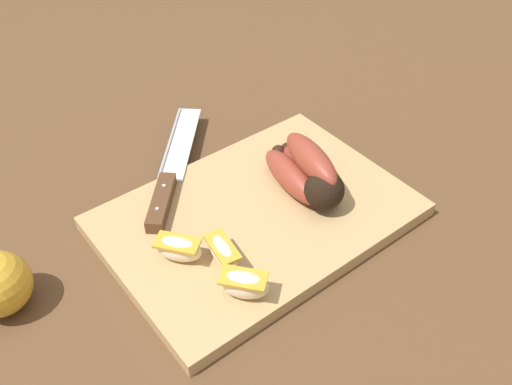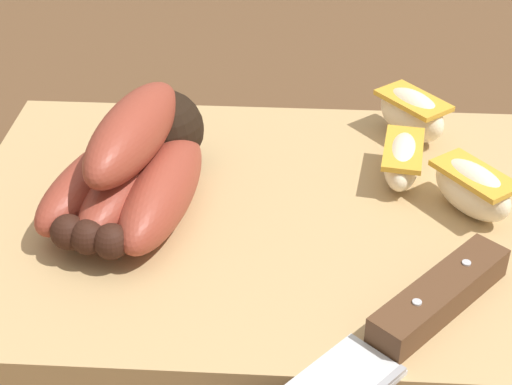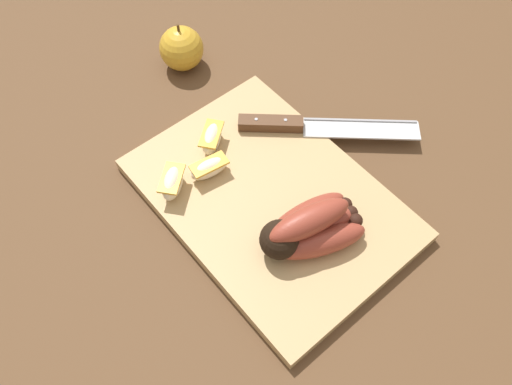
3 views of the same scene
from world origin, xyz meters
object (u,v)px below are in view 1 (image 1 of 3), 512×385
object	(u,v)px
banana_bunch	(308,172)
apple_wedge_far	(177,247)
chefs_knife	(168,180)
apple_wedge_near	(223,252)
apple_wedge_middle	(244,284)

from	to	relation	value
banana_bunch	apple_wedge_far	bearing A→B (deg)	179.80
banana_bunch	chefs_knife	world-z (taller)	banana_bunch
apple_wedge_near	apple_wedge_middle	bearing A→B (deg)	-101.48
apple_wedge_near	apple_wedge_middle	size ratio (longest dim) A/B	1.03
apple_wedge_near	apple_wedge_far	size ratio (longest dim) A/B	1.01
banana_bunch	chefs_knife	xyz separation A→B (m)	(-0.15, 0.12, -0.02)
apple_wedge_middle	apple_wedge_far	size ratio (longest dim) A/B	0.99
apple_wedge_near	chefs_knife	bearing A→B (deg)	82.09
banana_bunch	apple_wedge_far	distance (m)	0.21
banana_bunch	apple_wedge_middle	size ratio (longest dim) A/B	2.40
apple_wedge_middle	apple_wedge_far	distance (m)	0.10
banana_bunch	chefs_knife	bearing A→B (deg)	139.57
chefs_knife	apple_wedge_near	size ratio (longest dim) A/B	3.66
apple_wedge_middle	apple_wedge_far	world-z (taller)	apple_wedge_middle
banana_bunch	apple_wedge_near	xyz separation A→B (m)	(-0.17, -0.04, -0.01)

